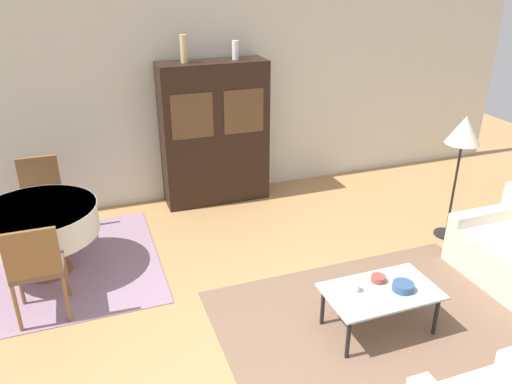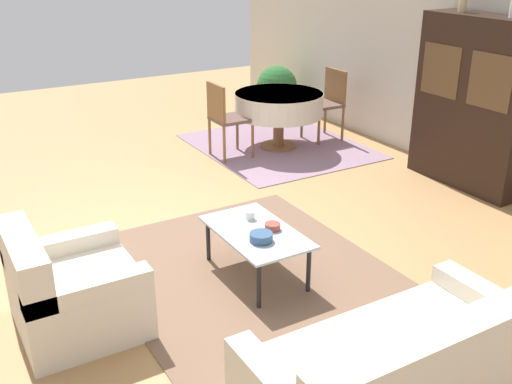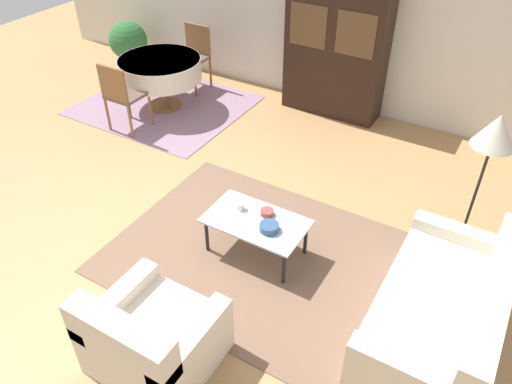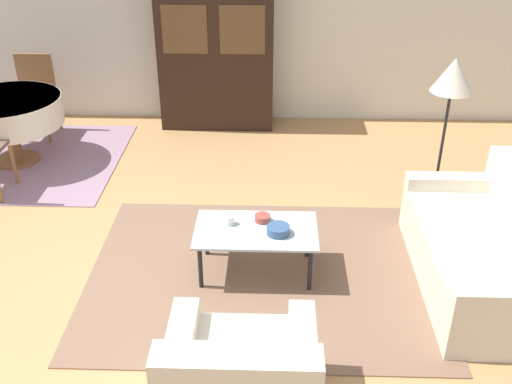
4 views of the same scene
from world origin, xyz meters
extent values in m
plane|color=tan|center=(0.00, 0.00, 0.00)|extent=(14.00, 14.00, 0.00)
cube|color=beige|center=(0.00, 3.63, 1.35)|extent=(10.00, 0.06, 2.70)
cube|color=brown|center=(0.96, 0.22, 0.01)|extent=(2.80, 2.17, 0.01)
cube|color=gray|center=(-1.86, 2.23, 0.01)|extent=(2.33, 2.01, 0.01)
cube|color=beige|center=(2.66, 0.15, 0.22)|extent=(0.89, 1.73, 0.44)
cube|color=beige|center=(3.01, 0.15, 0.62)|extent=(0.20, 1.73, 0.38)
cube|color=beige|center=(2.66, -0.63, 0.50)|extent=(0.89, 0.16, 0.12)
cube|color=beige|center=(2.66, 0.94, 0.50)|extent=(0.89, 0.16, 0.12)
cube|color=beige|center=(0.87, -1.18, 0.21)|extent=(0.88, 0.83, 0.43)
cube|color=beige|center=(0.87, -1.50, 0.61)|extent=(0.88, 0.20, 0.36)
cube|color=beige|center=(0.51, -1.18, 0.49)|extent=(0.16, 0.83, 0.12)
cube|color=beige|center=(1.23, -1.18, 0.49)|extent=(0.16, 0.83, 0.12)
cylinder|color=black|center=(0.49, 0.03, 0.20)|extent=(0.04, 0.04, 0.38)
cylinder|color=black|center=(1.34, 0.03, 0.20)|extent=(0.04, 0.04, 0.38)
cylinder|color=black|center=(0.49, 0.48, 0.20)|extent=(0.04, 0.04, 0.38)
cylinder|color=black|center=(1.34, 0.48, 0.20)|extent=(0.04, 0.04, 0.38)
cube|color=silver|center=(0.91, 0.25, 0.40)|extent=(0.97, 0.57, 0.02)
cube|color=black|center=(0.33, 3.36, 0.93)|extent=(1.37, 0.44, 1.86)
cube|color=brown|center=(0.00, 3.13, 1.25)|extent=(0.52, 0.01, 0.56)
cube|color=brown|center=(0.66, 3.13, 1.25)|extent=(0.52, 0.01, 0.56)
cylinder|color=brown|center=(-1.82, 2.20, 0.03)|extent=(0.48, 0.48, 0.03)
cylinder|color=brown|center=(-1.82, 2.20, 0.23)|extent=(0.14, 0.14, 0.44)
cylinder|color=silver|center=(-1.82, 2.20, 0.60)|extent=(1.15, 1.15, 0.30)
cylinder|color=silver|center=(-1.82, 2.20, 0.73)|extent=(1.16, 1.16, 0.03)
cylinder|color=brown|center=(-2.02, 1.69, 0.24)|extent=(0.04, 0.04, 0.47)
cylinder|color=brown|center=(-1.62, 1.69, 0.24)|extent=(0.04, 0.04, 0.47)
cylinder|color=brown|center=(-2.02, 1.29, 0.24)|extent=(0.04, 0.04, 0.47)
cylinder|color=brown|center=(-1.62, 1.29, 0.24)|extent=(0.04, 0.04, 0.47)
cube|color=brown|center=(-1.82, 1.49, 0.50)|extent=(0.44, 0.44, 0.04)
cube|color=brown|center=(-1.82, 1.29, 0.74)|extent=(0.44, 0.04, 0.44)
cylinder|color=brown|center=(-1.62, 2.72, 0.24)|extent=(0.04, 0.04, 0.47)
cylinder|color=brown|center=(-2.02, 2.72, 0.24)|extent=(0.04, 0.04, 0.47)
cylinder|color=brown|center=(-1.62, 3.12, 0.24)|extent=(0.04, 0.04, 0.47)
cylinder|color=brown|center=(-2.02, 3.12, 0.24)|extent=(0.04, 0.04, 0.47)
cube|color=brown|center=(-1.82, 2.92, 0.50)|extent=(0.44, 0.44, 0.04)
cube|color=brown|center=(-1.82, 3.12, 0.74)|extent=(0.44, 0.04, 0.44)
cylinder|color=black|center=(2.62, 1.44, 0.01)|extent=(0.28, 0.28, 0.02)
cylinder|color=black|center=(2.62, 1.44, 0.60)|extent=(0.03, 0.03, 1.15)
cone|color=beige|center=(2.62, 1.44, 1.30)|extent=(0.38, 0.38, 0.31)
cylinder|color=white|center=(0.70, 0.32, 0.45)|extent=(0.08, 0.08, 0.07)
cylinder|color=#33517A|center=(1.09, 0.19, 0.45)|extent=(0.18, 0.18, 0.07)
cylinder|color=#9E4238|center=(0.96, 0.38, 0.44)|extent=(0.13, 0.13, 0.05)
cylinder|color=beige|center=(-3.23, 3.06, 0.10)|extent=(0.36, 0.36, 0.20)
sphere|color=#2D6B33|center=(-3.23, 3.06, 0.47)|extent=(0.63, 0.63, 0.63)
camera|label=1|loc=(-1.27, -2.68, 2.92)|focal=35.00mm
camera|label=2|loc=(4.63, -1.93, 2.55)|focal=42.00mm
camera|label=3|loc=(2.74, -2.83, 3.48)|focal=35.00mm
camera|label=4|loc=(1.04, -3.72, 2.97)|focal=42.00mm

